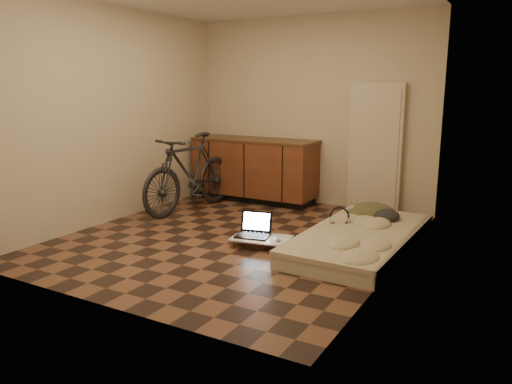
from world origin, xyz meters
The scene contains 10 objects.
room_shell centered at (0.00, 0.00, 1.30)m, with size 3.50×4.00×2.60m.
cabinets centered at (-0.75, 1.70, 0.47)m, with size 1.84×0.62×0.91m.
appliance_panel centered at (0.95, 1.94, 0.85)m, with size 0.70×0.10×1.70m, color beige.
bicycle centered at (-1.20, 0.74, 0.57)m, with size 0.52×1.77×1.14m, color black.
futon centered at (1.30, 0.34, 0.09)m, with size 1.06×2.12×0.18m.
clothing_pile centered at (1.26, 1.01, 0.29)m, with size 0.53×0.45×0.21m, color #404226, non-canonical shape.
headphones centered at (0.99, 0.53, 0.26)m, with size 0.24×0.22×0.16m, color black, non-canonical shape.
lap_desk centered at (0.38, -0.14, 0.09)m, with size 0.65×0.48×0.10m.
laptop centered at (0.27, -0.10, 0.15)m, with size 0.40×0.37×0.24m.
mouse centered at (0.57, -0.16, 0.12)m, with size 0.07×0.11×0.04m, color silver.
Camera 1 is at (2.81, -4.53, 1.67)m, focal length 35.00 mm.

